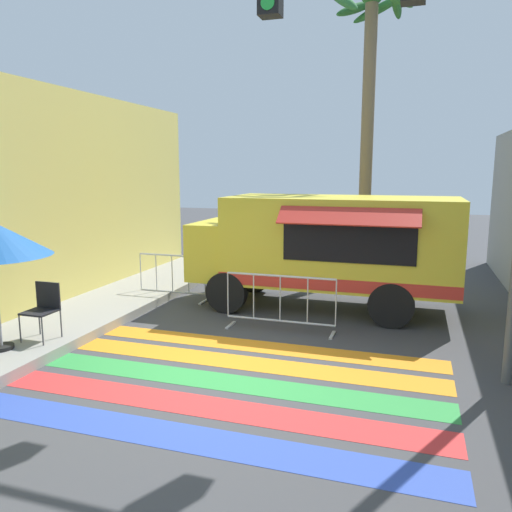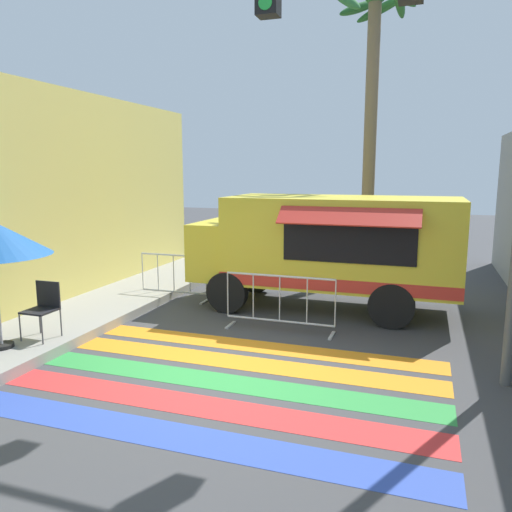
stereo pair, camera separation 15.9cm
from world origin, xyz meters
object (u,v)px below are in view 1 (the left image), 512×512
(food_truck, at_px, (321,244))
(folding_chair, at_px, (44,305))
(traffic_signal_pole, at_px, (419,40))
(barricade_front, at_px, (280,303))
(barricade_side, at_px, (172,278))
(palm_tree, at_px, (368,82))

(food_truck, height_order, folding_chair, food_truck)
(traffic_signal_pole, xyz_separation_m, barricade_front, (-2.22, 1.27, -4.13))
(barricade_front, bearing_deg, traffic_signal_pole, -29.84)
(folding_chair, bearing_deg, traffic_signal_pole, -1.12)
(barricade_side, bearing_deg, folding_chair, -99.29)
(food_truck, bearing_deg, barricade_side, -173.93)
(palm_tree, bearing_deg, traffic_signal_pole, -78.94)
(barricade_front, xyz_separation_m, barricade_side, (-2.94, 1.43, -0.01))
(traffic_signal_pole, height_order, folding_chair, traffic_signal_pole)
(folding_chair, height_order, barricade_front, folding_chair)
(food_truck, xyz_separation_m, barricade_front, (-0.41, -1.78, -0.88))
(folding_chair, bearing_deg, food_truck, 35.50)
(food_truck, distance_m, barricade_front, 2.03)
(folding_chair, height_order, barricade_side, folding_chair)
(palm_tree, bearing_deg, barricade_side, -135.73)
(food_truck, xyz_separation_m, traffic_signal_pole, (1.81, -3.05, 3.25))
(food_truck, relative_size, barricade_front, 2.66)
(traffic_signal_pole, bearing_deg, palm_tree, 101.06)
(folding_chair, distance_m, palm_tree, 9.65)
(folding_chair, xyz_separation_m, barricade_front, (3.51, 2.07, -0.21))
(food_truck, bearing_deg, palm_tree, 80.98)
(palm_tree, bearing_deg, folding_chair, -121.48)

